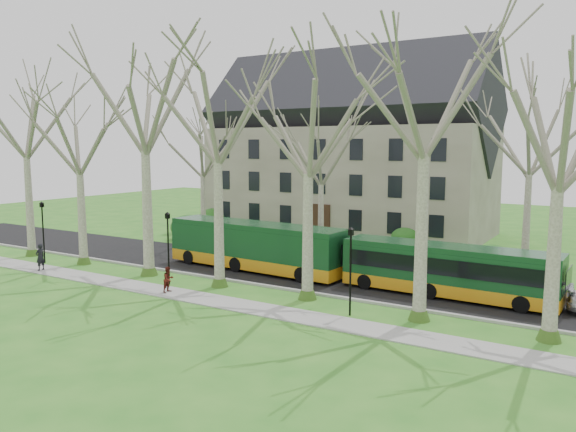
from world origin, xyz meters
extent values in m
plane|color=#2F7621|center=(0.00, 0.00, 0.00)|extent=(120.00, 120.00, 0.00)
cube|color=gray|center=(0.00, -2.50, 0.03)|extent=(70.00, 2.00, 0.06)
cube|color=black|center=(0.00, 5.50, 0.03)|extent=(80.00, 8.00, 0.06)
cube|color=#A5A39E|center=(0.00, 1.50, 0.07)|extent=(80.00, 0.25, 0.14)
cube|color=gray|center=(-6.00, 24.00, 5.00)|extent=(26.00, 12.00, 10.00)
cylinder|color=black|center=(-18.00, -1.00, 2.00)|extent=(0.10, 0.10, 4.00)
cube|color=black|center=(-18.00, -1.00, 4.15)|extent=(0.22, 0.22, 0.30)
cylinder|color=black|center=(-6.00, -1.00, 2.00)|extent=(0.10, 0.10, 4.00)
cube|color=black|center=(-6.00, -1.00, 4.15)|extent=(0.22, 0.22, 0.30)
cylinder|color=black|center=(6.00, -1.00, 2.00)|extent=(0.10, 0.10, 4.00)
cube|color=black|center=(6.00, -1.00, 4.15)|extent=(0.22, 0.22, 0.30)
ellipsoid|color=#164E18|center=(-16.00, 12.00, 1.00)|extent=(2.60, 2.60, 2.00)
ellipsoid|color=#164E18|center=(-10.00, 12.00, 1.00)|extent=(2.60, 2.60, 2.00)
ellipsoid|color=#164E18|center=(4.00, 12.00, 1.00)|extent=(2.60, 2.60, 2.00)
ellipsoid|color=#164E18|center=(10.00, 12.00, 1.00)|extent=(2.60, 2.60, 2.00)
ellipsoid|color=#164E18|center=(-18.00, 18.00, 1.00)|extent=(2.60, 2.60, 2.00)
ellipsoid|color=#164E18|center=(2.00, 18.00, 1.00)|extent=(2.60, 2.60, 2.00)
imported|color=black|center=(-15.86, -2.80, 0.96)|extent=(0.48, 0.69, 1.79)
imported|color=#531913|center=(-4.59, -2.53, 0.79)|extent=(0.57, 0.72, 1.46)
camera|label=1|loc=(17.42, -25.44, 8.29)|focal=35.00mm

